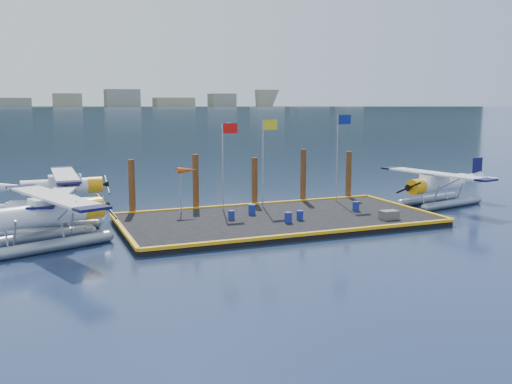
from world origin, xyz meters
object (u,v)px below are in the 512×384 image
Objects in this scene: drum_2 at (356,206)px; piling_1 at (196,184)px; piling_0 at (132,189)px; piling_4 at (349,177)px; drum_1 at (300,215)px; drum_3 at (288,217)px; seaplane_c at (60,189)px; flagpole_red at (225,153)px; drum_5 at (252,209)px; piling_2 at (255,183)px; crate at (389,215)px; seaplane_d at (438,186)px; flagpole_yellow at (266,150)px; windsock at (187,171)px; seaplane_a at (47,218)px; flagpole_blue at (340,145)px; drum_0 at (231,215)px; piling_3 at (303,177)px; seaplane_b at (51,211)px.

piling_1 is at bearing 151.41° from drum_2.
piling_0 is 17.00m from piling_4.
drum_3 is at bearing -153.75° from drum_1.
seaplane_c is 1.65× the size of flagpole_red.
piling_2 reaches higher than drum_5.
seaplane_d is at bearing 31.07° from crate.
windsock is at bearing 180.00° from flagpole_yellow.
drum_3 is at bearing -61.57° from piling_1.
windsock is 5.90m from piling_2.
drum_2 reaches higher than drum_1.
piling_1 is at bearing 64.48° from seaplane_d.
seaplane_a reaches higher than seaplane_c.
flagpole_blue is at bearing 87.25° from crate.
drum_0 is 0.09× the size of flagpole_blue.
seaplane_c is at bearing 59.12° from seaplane_d.
seaplane_c is at bearing 162.02° from flagpole_blue.
piling_0 is (-6.21, 1.60, -2.40)m from flagpole_red.
drum_1 is 10.16m from piling_4.
piling_2 is 0.95× the size of piling_4.
flagpole_red reaches higher than drum_3.
seaplane_a is 15.19m from drum_1.
crate is at bearing -92.75° from flagpole_blue.
piling_4 is (22.69, 6.31, 0.38)m from seaplane_a.
flagpole_yellow is 5.87m from windsock.
piling_0 is 0.93× the size of piling_3.
seaplane_d is 16.95m from drum_0.
drum_1 is at bearing 89.42° from seaplane_b.
drum_5 is at bearing 109.07° from drum_3.
piling_0 reaches higher than seaplane_a.
drum_5 is 0.16× the size of piling_3.
windsock is 0.82× the size of piling_2.
piling_2 is at bearing 135.01° from drum_2.
drum_2 is at bearing -20.54° from piling_0.
windsock is at bearing 148.28° from crate.
seaplane_d is at bearing 2.82° from drum_0.
seaplane_d is at bearing -23.85° from piling_3.
flagpole_red is at bearing 180.00° from flagpole_blue.
piling_3 is (3.80, 1.60, -2.36)m from flagpole_yellow.
windsock is 0.78× the size of piling_4.
windsock is (9.17, 4.71, 1.60)m from seaplane_a.
flagpole_yellow reaches higher than piling_3.
flagpole_yellow is 1.44× the size of piling_3.
piling_0 is at bearing 67.04° from seaplane_d.
piling_0 is at bearing 180.00° from piling_4.
drum_5 is 7.08m from piling_3.
drum_5 is 4.43m from piling_2.
piling_4 reaches higher than drum_3.
flagpole_red is 11.17m from piling_4.
piling_4 is at bearing 41.55° from drum_1.
flagpole_red reaches higher than piling_2.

